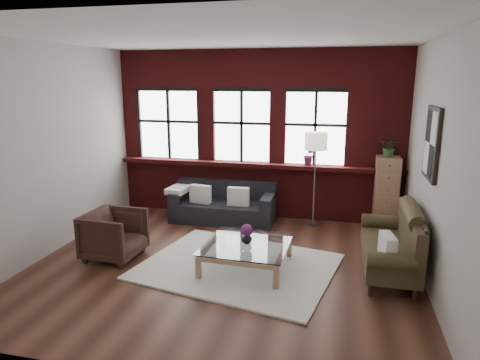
% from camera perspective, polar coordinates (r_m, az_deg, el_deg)
% --- Properties ---
extents(floor, '(5.50, 5.50, 0.00)m').
position_cam_1_polar(floor, '(6.40, -2.15, -11.26)').
color(floor, '#412218').
rests_on(floor, ground).
extents(ceiling, '(5.50, 5.50, 0.00)m').
position_cam_1_polar(ceiling, '(5.83, -2.44, 18.62)').
color(ceiling, white).
rests_on(ceiling, ground).
extents(wall_back, '(5.50, 0.00, 5.50)m').
position_cam_1_polar(wall_back, '(8.31, 2.35, 6.04)').
color(wall_back, '#B7B1AB').
rests_on(wall_back, ground).
extents(wall_front, '(5.50, 0.00, 5.50)m').
position_cam_1_polar(wall_front, '(3.63, -12.93, -4.13)').
color(wall_front, '#B7B1AB').
rests_on(wall_front, ground).
extents(wall_left, '(0.00, 5.00, 5.00)m').
position_cam_1_polar(wall_left, '(7.15, -24.10, 3.65)').
color(wall_left, '#B7B1AB').
rests_on(wall_left, ground).
extents(wall_right, '(0.00, 5.00, 5.00)m').
position_cam_1_polar(wall_right, '(5.82, 24.81, 1.56)').
color(wall_right, '#B7B1AB').
rests_on(wall_right, ground).
extents(brick_backwall, '(5.50, 0.12, 3.20)m').
position_cam_1_polar(brick_backwall, '(8.26, 2.27, 5.99)').
color(brick_backwall, maroon).
rests_on(brick_backwall, floor).
extents(sill_ledge, '(5.50, 0.30, 0.08)m').
position_cam_1_polar(sill_ledge, '(8.26, 2.12, 2.05)').
color(sill_ledge, maroon).
rests_on(sill_ledge, brick_backwall).
extents(window_left, '(1.38, 0.10, 1.50)m').
position_cam_1_polar(window_left, '(8.77, -9.42, 7.25)').
color(window_left, black).
rests_on(window_left, brick_backwall).
extents(window_mid, '(1.38, 0.10, 1.50)m').
position_cam_1_polar(window_mid, '(8.31, 0.25, 7.09)').
color(window_mid, black).
rests_on(window_mid, brick_backwall).
extents(window_right, '(1.38, 0.10, 1.50)m').
position_cam_1_polar(window_right, '(8.11, 10.00, 6.73)').
color(window_right, black).
rests_on(window_right, brick_backwall).
extents(wall_poster, '(0.05, 0.74, 0.94)m').
position_cam_1_polar(wall_poster, '(6.06, 24.23, 4.46)').
color(wall_poster, black).
rests_on(wall_poster, wall_right).
extents(shag_rug, '(3.02, 2.58, 0.03)m').
position_cam_1_polar(shag_rug, '(6.32, -0.30, -11.42)').
color(shag_rug, silver).
rests_on(shag_rug, floor).
extents(dark_sofa, '(1.94, 0.78, 0.70)m').
position_cam_1_polar(dark_sofa, '(8.12, -2.27, -3.16)').
color(dark_sofa, black).
rests_on(dark_sofa, floor).
extents(pillow_a, '(0.42, 0.20, 0.34)m').
position_cam_1_polar(pillow_a, '(8.10, -5.30, -1.88)').
color(pillow_a, white).
rests_on(pillow_a, dark_sofa).
extents(pillow_b, '(0.40, 0.15, 0.34)m').
position_cam_1_polar(pillow_b, '(7.90, -0.22, -2.21)').
color(pillow_b, white).
rests_on(pillow_b, dark_sofa).
extents(vintage_settee, '(0.78, 1.75, 0.93)m').
position_cam_1_polar(vintage_settee, '(6.34, 19.26, -7.70)').
color(vintage_settee, '#3D321C').
rests_on(vintage_settee, floor).
extents(pillow_settee, '(0.20, 0.40, 0.34)m').
position_cam_1_polar(pillow_settee, '(5.80, 19.06, -8.51)').
color(pillow_settee, white).
rests_on(pillow_settee, vintage_settee).
extents(armchair, '(0.84, 0.82, 0.73)m').
position_cam_1_polar(armchair, '(6.78, -16.43, -7.03)').
color(armchair, '#301D18').
rests_on(armchair, floor).
extents(coffee_table, '(1.23, 1.23, 0.40)m').
position_cam_1_polar(coffee_table, '(6.21, 0.88, -10.12)').
color(coffee_table, '#A87B5B').
rests_on(coffee_table, shag_rug).
extents(vase, '(0.17, 0.17, 0.16)m').
position_cam_1_polar(vase, '(6.11, 0.89, -7.73)').
color(vase, '#B2B2B2').
rests_on(vase, coffee_table).
extents(flowers, '(0.17, 0.17, 0.17)m').
position_cam_1_polar(flowers, '(6.07, 0.90, -6.71)').
color(flowers, '#692462').
rests_on(flowers, vase).
extents(drawer_chest, '(0.41, 0.41, 1.32)m').
position_cam_1_polar(drawer_chest, '(8.09, 18.88, -1.68)').
color(drawer_chest, '#A87B5B').
rests_on(drawer_chest, floor).
extents(potted_plant_top, '(0.40, 0.38, 0.35)m').
position_cam_1_polar(potted_plant_top, '(7.92, 19.34, 4.19)').
color(potted_plant_top, '#2D5923').
rests_on(potted_plant_top, drawer_chest).
extents(floor_lamp, '(0.40, 0.40, 1.89)m').
position_cam_1_polar(floor_lamp, '(7.81, 9.91, 0.46)').
color(floor_lamp, '#A5A5A8').
rests_on(floor_lamp, floor).
extents(sill_plant, '(0.25, 0.21, 0.40)m').
position_cam_1_polar(sill_plant, '(8.05, 9.24, 3.32)').
color(sill_plant, '#692462').
rests_on(sill_plant, sill_ledge).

